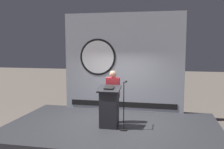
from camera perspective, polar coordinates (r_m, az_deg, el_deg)
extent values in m
plane|color=#6B6056|center=(7.86, 0.06, -13.48)|extent=(40.00, 40.00, 0.00)
cube|color=#333338|center=(7.81, 0.06, -12.44)|extent=(6.40, 4.00, 0.30)
cube|color=#B2B7C1|center=(9.22, 2.48, 2.82)|extent=(4.41, 0.10, 3.58)
cylinder|color=black|center=(9.36, -3.25, 3.97)|extent=(1.36, 0.02, 1.36)
cylinder|color=white|center=(9.35, -3.26, 3.97)|extent=(1.22, 0.02, 1.22)
cube|color=black|center=(9.40, 2.37, -6.80)|extent=(3.97, 0.02, 0.20)
cube|color=#26262B|center=(7.41, -0.66, -7.77)|extent=(0.52, 0.40, 1.12)
cube|color=#26262B|center=(7.29, -0.66, -3.29)|extent=(0.64, 0.50, 0.18)
cube|color=black|center=(7.26, -0.70, -2.97)|extent=(0.28, 0.20, 0.07)
cylinder|color=black|center=(7.91, 0.21, -8.10)|extent=(0.26, 0.26, 0.78)
cube|color=red|center=(7.76, 0.22, -3.03)|extent=(0.40, 0.24, 0.63)
sphere|color=tan|center=(7.70, 0.22, 0.10)|extent=(0.22, 0.22, 0.22)
cylinder|color=black|center=(7.34, 2.65, -12.37)|extent=(0.24, 0.24, 0.02)
cylinder|color=black|center=(7.15, 2.68, -7.17)|extent=(0.03, 0.03, 1.39)
cylinder|color=black|center=(7.22, 2.97, -1.80)|extent=(0.02, 0.40, 0.02)
sphere|color=#262626|center=(7.41, 3.21, -1.58)|extent=(0.07, 0.07, 0.07)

